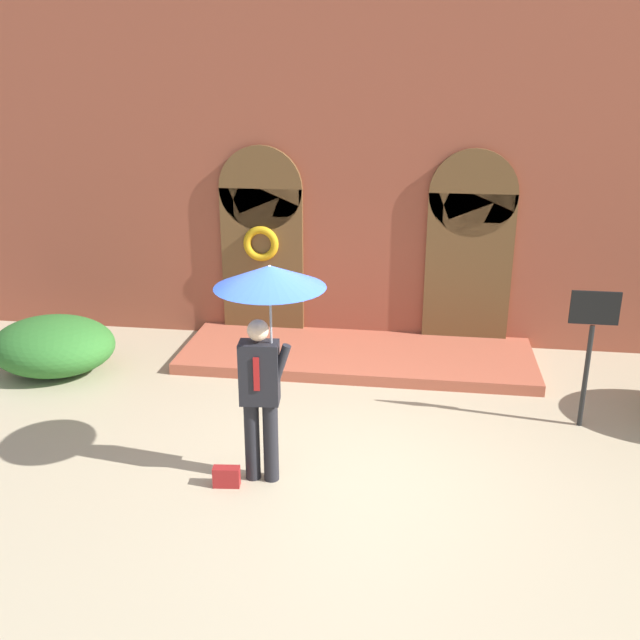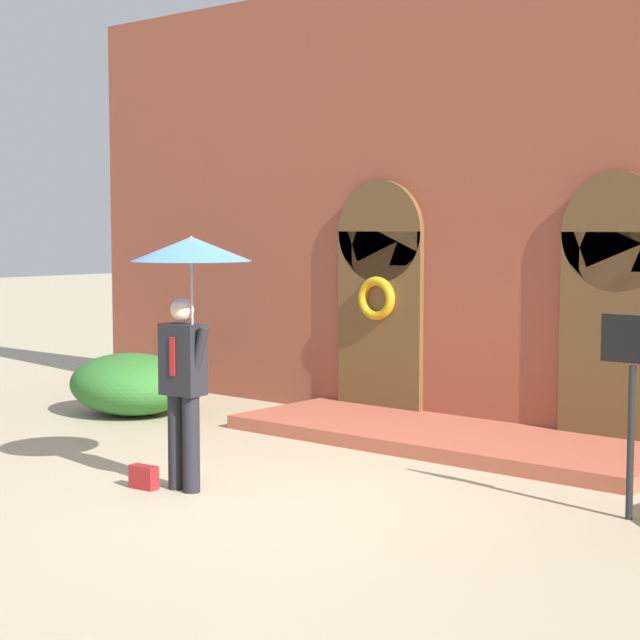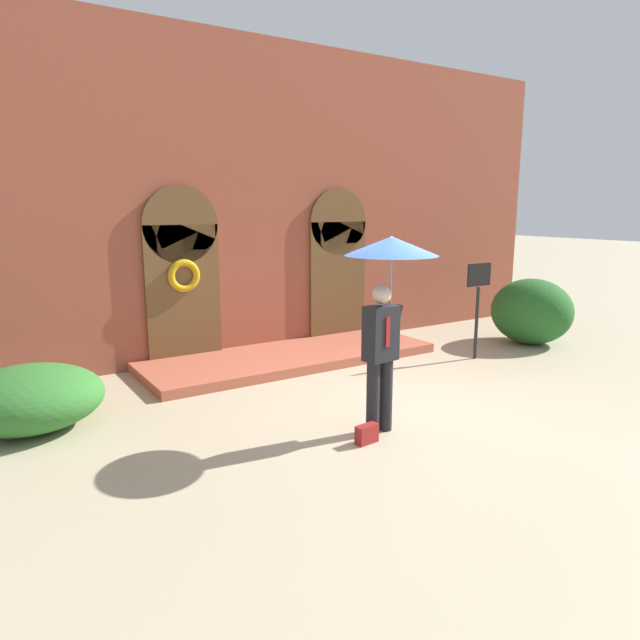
% 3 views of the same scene
% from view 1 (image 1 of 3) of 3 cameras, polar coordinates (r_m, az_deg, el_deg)
% --- Properties ---
extents(ground_plane, '(80.00, 80.00, 0.00)m').
position_cam_1_polar(ground_plane, '(7.99, 0.84, -11.70)').
color(ground_plane, tan).
extents(building_facade, '(14.00, 2.30, 5.60)m').
position_cam_1_polar(building_facade, '(11.06, 3.74, 11.90)').
color(building_facade, brown).
rests_on(building_facade, ground).
extents(person_with_umbrella, '(1.10, 1.10, 2.36)m').
position_cam_1_polar(person_with_umbrella, '(6.99, -4.25, 0.85)').
color(person_with_umbrella, black).
rests_on(person_with_umbrella, ground).
extents(handbag, '(0.29, 0.15, 0.22)m').
position_cam_1_polar(handbag, '(7.69, -7.49, -12.32)').
color(handbag, maroon).
rests_on(handbag, ground).
extents(sign_post, '(0.56, 0.06, 1.72)m').
position_cam_1_polar(sign_post, '(8.95, 20.87, -1.25)').
color(sign_post, black).
rests_on(sign_post, ground).
extents(shrub_left, '(1.75, 1.47, 0.81)m').
position_cam_1_polar(shrub_left, '(10.85, -20.55, -1.93)').
color(shrub_left, '#2D6B28').
rests_on(shrub_left, ground).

